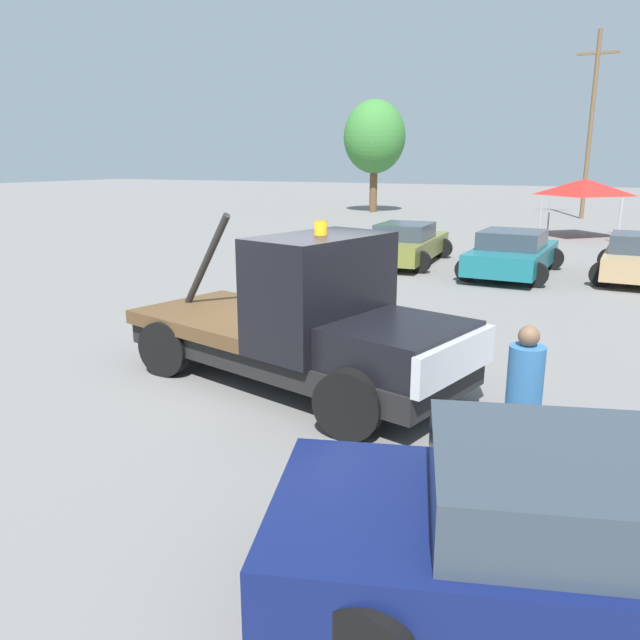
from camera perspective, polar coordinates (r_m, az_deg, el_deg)
The scene contains 9 objects.
ground_plane at distance 9.64m, azimuth -2.68°, elevation -5.73°, with size 160.00×160.00×0.00m, color slate.
tow_truck at distance 9.12m, azimuth -1.14°, elevation -0.50°, with size 5.85×3.24×2.51m.
foreground_car at distance 5.18m, azimuth 24.34°, elevation -17.98°, with size 5.29×3.36×1.34m.
person_near_truck at distance 6.92m, azimuth 18.17°, elevation -6.17°, with size 0.37×0.37×1.68m.
parked_car_olive at distance 20.78m, azimuth 7.87°, elevation 6.91°, with size 2.60×4.91×1.34m.
parked_car_teal at distance 19.27m, azimuth 17.19°, elevation 5.82°, with size 2.59×4.70×1.34m.
canopy_tent_red at distance 29.87m, azimuth 23.04°, elevation 11.12°, with size 3.14×3.14×2.55m.
tree_center at distance 41.68m, azimuth 5.00°, elevation 16.31°, with size 3.95×3.95×7.05m.
utility_pole at distance 39.93m, azimuth 23.54°, elevation 16.26°, with size 2.20×0.24×10.26m.
Camera 1 is at (4.42, -7.90, 3.32)m, focal length 35.00 mm.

